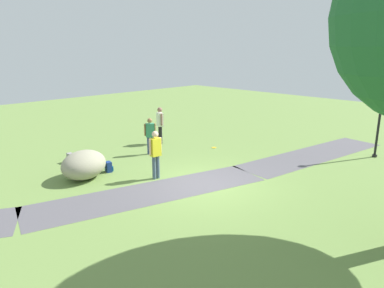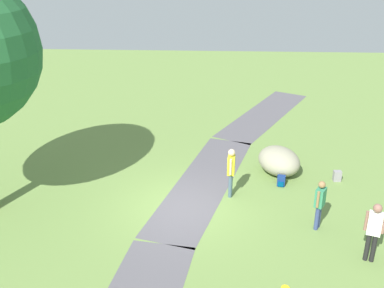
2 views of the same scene
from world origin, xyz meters
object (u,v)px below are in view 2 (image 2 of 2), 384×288
Objects in this scene: backpack_by_boulder at (281,181)px; frisbee_on_grass at (285,288)px; woman_with_handbag at (374,228)px; man_near_boulder at (231,169)px; spare_backpack_on_lawn at (337,176)px; lawn_boulder at (279,161)px; passerby_on_path at (320,202)px.

frisbee_on_grass is (-5.40, 0.56, -0.18)m from backpack_by_boulder.
woman_with_handbag is 5.01m from man_near_boulder.
backpack_by_boulder is 2.16m from spare_backpack_on_lawn.
spare_backpack_on_lawn is (-0.51, -2.08, -0.32)m from lawn_boulder.
passerby_on_path is 4.06× the size of backpack_by_boulder.
spare_backpack_on_lawn is 1.80× the size of frisbee_on_grass.
woman_with_handbag is 1.88m from passerby_on_path.
backpack_by_boulder is at bearing 103.25° from spare_backpack_on_lawn.
man_near_boulder is at bearing 15.68° from frisbee_on_grass.
lawn_boulder is 2.17m from spare_backpack_on_lawn.
spare_backpack_on_lawn is (1.30, -3.95, -0.84)m from man_near_boulder.
lawn_boulder is at bearing 11.46° from passerby_on_path.
passerby_on_path is (1.51, 1.11, -0.11)m from woman_with_handbag.
man_near_boulder is 4.41× the size of spare_backpack_on_lawn.
man_near_boulder reaches higher than passerby_on_path.
woman_with_handbag is 2.92m from frisbee_on_grass.
lawn_boulder is at bearing 76.20° from spare_backpack_on_lawn.
lawn_boulder reaches higher than backpack_by_boulder.
lawn_boulder is 1.26× the size of woman_with_handbag.
backpack_by_boulder is (2.64, 0.76, -0.74)m from passerby_on_path.
backpack_by_boulder is at bearing 178.88° from lawn_boulder.
passerby_on_path is 3.19m from frisbee_on_grass.
spare_backpack_on_lawn is at bearing -23.15° from passerby_on_path.
man_near_boulder is 3.19m from passerby_on_path.
man_near_boulder is 4.88m from frisbee_on_grass.
passerby_on_path is 7.31× the size of frisbee_on_grass.
backpack_by_boulder reaches higher than frisbee_on_grass.
frisbee_on_grass is at bearing 174.08° from backpack_by_boulder.
passerby_on_path is at bearing 36.40° from woman_with_handbag.
man_near_boulder reaches higher than lawn_boulder.
spare_backpack_on_lawn is at bearing -103.80° from lawn_boulder.
spare_backpack_on_lawn is (3.14, -1.34, -0.74)m from passerby_on_path.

